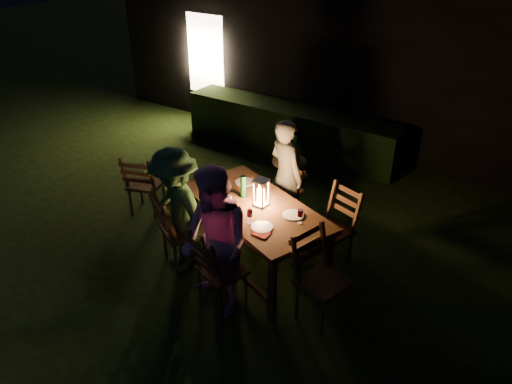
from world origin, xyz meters
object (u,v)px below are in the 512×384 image
Objects in this scene: chair_far_right at (331,240)px; person_opp_left at (176,211)px; chair_spare at (146,194)px; person_opp_right at (215,243)px; ice_bucket at (290,153)px; chair_end at (321,293)px; person_house_side at (286,175)px; bottle_bucket_a at (285,150)px; chair_near_right at (221,282)px; bottle_bucket_b at (294,150)px; lantern at (261,194)px; dining_table at (255,211)px; chair_far_left at (282,209)px; side_table at (289,165)px; bottle_table at (243,187)px; chair_near_left at (183,243)px.

chair_far_right is 0.65× the size of person_opp_left.
person_opp_right is (2.11, -1.03, 0.55)m from chair_spare.
person_opp_left is 2.19m from ice_bucket.
person_house_side is (-1.27, 1.37, 0.47)m from chair_end.
bottle_bucket_a is (-1.64, 1.97, 0.52)m from chair_end.
chair_near_right is 1.55m from chair_far_right.
bottle_bucket_b is at bearing 23.45° from chair_spare.
lantern reaches higher than chair_end.
chair_spare is 2.18m from ice_bucket.
chair_spare is 2.16m from lantern.
person_opp_right is at bearing -61.24° from dining_table.
person_opp_right is at bearing 121.01° from chair_far_left.
ice_bucket is at bearing 126.82° from dining_table.
side_table is (-0.44, 1.57, -0.14)m from dining_table.
lantern is 1.65m from bottle_bucket_b.
bottle_bucket_b is (-1.18, 1.08, 0.52)m from chair_far_right.
lantern reaches higher than chair_near_right.
chair_spare is 3.13× the size of bottle_bucket_b.
bottle_table is (-0.11, -0.84, 0.17)m from person_house_side.
chair_near_right is 3.46× the size of ice_bucket.
person_opp_left is at bearing -124.76° from bottle_table.
chair_spare is at bearing 171.90° from person_opp_left.
person_house_side is at bearing 82.66° from bottle_table.
person_house_side is at bearing -68.56° from bottle_bucket_b.
chair_far_right is 1.10m from lantern.
bottle_table is at bearing 130.49° from person_opp_right.
ice_bucket is (0.00, 0.00, 0.19)m from side_table.
person_opp_left is 2.20m from side_table.
person_house_side is at bearing -63.65° from side_table.
lantern is at bearing -11.59° from bottle_table.
side_table is at bearing -42.59° from person_house_side.
person_house_side is at bearing -6.21° from chair_far_right.
person_opp_left is (1.27, -0.71, 0.50)m from chair_spare.
person_opp_right is at bearing -49.85° from chair_end.
bottle_bucket_b is (-0.16, 1.52, -0.12)m from bottle_table.
ice_bucket reaches higher than side_table.
person_house_side reaches higher than chair_end.
dining_table is 0.33m from bottle_table.
chair_far_right is (0.79, 0.52, -0.43)m from dining_table.
chair_spare reaches higher than chair_far_left.
chair_far_right is 1.68m from ice_bucket.
chair_end reaches higher than dining_table.
chair_near_right is at bearing 3.08° from person_opp_left.
chair_far_right is at bearing 64.58° from chair_near_left.
person_opp_right reaches higher than lantern.
chair_spare is (-1.98, 0.10, -0.44)m from dining_table.
chair_far_left is at bearing -120.96° from chair_end.
dining_table is at bearing -76.28° from bottle_bucket_b.
dining_table is 1.39× the size of person_house_side.
chair_near_left is at bearing 93.53° from person_opp_left.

